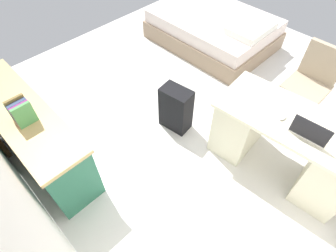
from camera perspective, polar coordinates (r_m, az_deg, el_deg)
name	(u,v)px	position (r m, az deg, el deg)	size (l,w,h in m)	color
ground_plane	(203,110)	(3.59, 7.46, 3.32)	(5.42, 5.42, 0.00)	silver
desk	(284,144)	(2.96, 23.41, -3.47)	(1.49, 0.77, 0.75)	beige
office_chair	(307,88)	(3.64, 27.45, 7.12)	(0.52, 0.52, 0.94)	black
credenza	(33,134)	(3.16, -26.87, -1.48)	(1.80, 0.48, 0.74)	#28664C
bed	(213,29)	(4.75, 9.66, 19.66)	(1.90, 1.40, 0.58)	gray
suitcase_black	(176,109)	(3.18, 1.68, 3.68)	(0.36, 0.22, 0.58)	black
laptop	(310,131)	(2.60, 28.04, -0.98)	(0.33, 0.24, 0.21)	silver
computer_mouse	(282,117)	(2.66, 23.22, 1.85)	(0.06, 0.10, 0.03)	white
book_row	(21,111)	(2.71, -28.82, 2.78)	(0.19, 0.17, 0.24)	#4E9653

